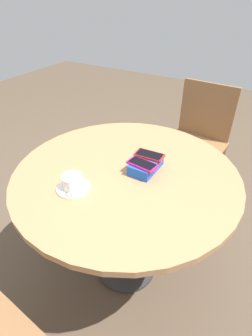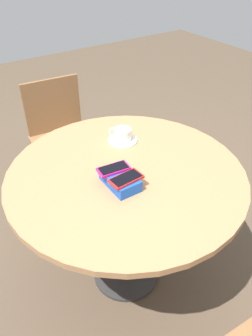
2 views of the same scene
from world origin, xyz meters
name	(u,v)px [view 1 (image 1 of 2)]	position (x,y,z in m)	size (l,w,h in m)	color
ground_plane	(126,266)	(0.00, 0.00, 0.00)	(8.00, 8.00, 0.00)	brown
round_table	(126,187)	(0.00, 0.00, 0.65)	(1.07, 1.07, 0.75)	#2D2D2D
phone_box	(146,165)	(-0.06, 0.07, 0.77)	(0.18, 0.11, 0.05)	blue
phone_red	(149,155)	(-0.10, 0.07, 0.80)	(0.08, 0.14, 0.01)	red
phone_magenta	(142,164)	(-0.02, 0.08, 0.80)	(0.08, 0.14, 0.01)	#D11975
saucer	(74,188)	(0.23, -0.13, 0.75)	(0.15, 0.15, 0.01)	white
coffee_cup	(73,182)	(0.23, -0.13, 0.78)	(0.11, 0.09, 0.06)	white
chair_far_side	(196,140)	(-0.98, 0.07, 0.46)	(0.48, 0.48, 0.88)	brown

